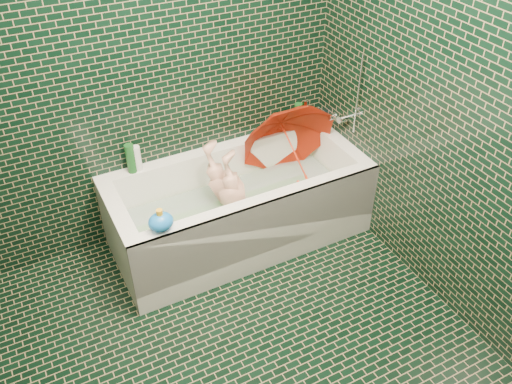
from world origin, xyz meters
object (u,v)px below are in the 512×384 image
umbrella (294,152)px  bath_toy (161,222)px  bathtub (240,214)px  child (234,202)px  rubber_duck (297,119)px

umbrella → bath_toy: bearing=-152.8°
bathtub → umbrella: size_ratio=2.59×
child → rubber_duck: size_ratio=8.31×
child → umbrella: 0.53m
rubber_duck → bath_toy: (-1.27, -0.66, 0.02)m
child → umbrella: size_ratio=1.42×
child → umbrella: (0.48, 0.04, 0.23)m
child → bath_toy: (-0.60, -0.32, 0.30)m
bathtub → umbrella: bearing=7.7°
child → rubber_duck: bearing=102.0°
rubber_duck → child: bearing=-152.4°
umbrella → rubber_duck: size_ratio=5.86×
umbrella → child: bearing=-166.8°
bathtub → child: 0.11m
bathtub → rubber_duck: rubber_duck is taller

